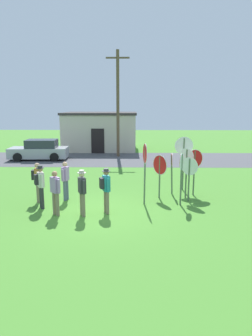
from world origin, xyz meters
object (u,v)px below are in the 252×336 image
at_px(person_on_left, 37,179).
at_px(parked_car_on_street, 40,150).
at_px(stop_sign_far_back, 184,153).
at_px(stop_sign_leaning_right, 145,162).
at_px(stop_sign_nearest, 194,164).
at_px(person_in_blue, 40,184).
at_px(utility_pole, 118,102).
at_px(person_in_dark_shirt, 65,179).
at_px(person_near_signs, 106,188).
at_px(person_holding_notes, 82,190).
at_px(stop_sign_tallest, 160,169).
at_px(stop_sign_rear_right, 172,167).
at_px(stop_sign_rear_left, 181,170).
at_px(stop_sign_center_cluster, 189,172).
at_px(stop_sign_low_front, 187,164).
at_px(person_with_sunhat, 55,191).

bearing_deg(person_on_left, parked_car_on_street, 105.95).
height_order(stop_sign_far_back, person_on_left, stop_sign_far_back).
bearing_deg(stop_sign_leaning_right, stop_sign_nearest, 30.46).
xyz_separation_m(parked_car_on_street, person_in_blue, (3.36, -11.29, 0.32)).
distance_m(utility_pole, person_in_dark_shirt, 12.35).
distance_m(person_near_signs, person_holding_notes, 0.90).
bearing_deg(stop_sign_nearest, utility_pole, 109.77).
bearing_deg(stop_sign_leaning_right, person_on_left, 177.38).
height_order(utility_pole, person_holding_notes, utility_pole).
height_order(stop_sign_leaning_right, person_on_left, stop_sign_leaning_right).
distance_m(stop_sign_tallest, person_in_dark_shirt, 4.11).
bearing_deg(person_near_signs, stop_sign_far_back, 44.42).
xyz_separation_m(stop_sign_rear_right, stop_sign_leaning_right, (-1.30, -1.51, 0.48)).
xyz_separation_m(stop_sign_tallest, stop_sign_nearest, (1.60, 0.46, 0.14)).
relative_size(stop_sign_tallest, person_holding_notes, 1.11).
height_order(utility_pole, stop_sign_rear_left, utility_pole).
bearing_deg(parked_car_on_street, stop_sign_center_cluster, -47.44).
xyz_separation_m(person_near_signs, person_holding_notes, (-0.85, -0.30, -0.03)).
bearing_deg(person_near_signs, person_in_dark_shirt, 138.93).
height_order(stop_sign_low_front, person_with_sunhat, stop_sign_low_front).
bearing_deg(person_in_blue, person_on_left, 114.28).
xyz_separation_m(person_in_dark_shirt, person_holding_notes, (1.02, -1.93, 0.03)).
xyz_separation_m(stop_sign_rear_right, person_with_sunhat, (-4.67, -2.90, -0.33)).
xyz_separation_m(stop_sign_low_front, stop_sign_rear_left, (-0.39, -1.06, -0.04)).
height_order(stop_sign_tallest, stop_sign_low_front, stop_sign_low_front).
bearing_deg(stop_sign_rear_left, person_with_sunhat, -164.91).
xyz_separation_m(stop_sign_tallest, stop_sign_rear_left, (0.79, -0.98, 0.16)).
xyz_separation_m(stop_sign_tallest, person_with_sunhat, (-4.06, -2.29, -0.36)).
xyz_separation_m(stop_sign_rear_left, person_with_sunhat, (-4.84, -1.31, -0.52)).
distance_m(person_on_left, person_in_blue, 0.89).
height_order(stop_sign_rear_left, person_on_left, stop_sign_rear_left).
bearing_deg(stop_sign_leaning_right, parked_car_on_street, 125.08).
distance_m(stop_sign_nearest, person_in_blue, 6.74).
xyz_separation_m(person_on_left, person_with_sunhat, (1.15, -1.60, -0.03)).
bearing_deg(person_in_blue, stop_sign_leaning_right, 8.31).
xyz_separation_m(stop_sign_rear_left, person_in_blue, (-5.62, -0.51, -0.46)).
distance_m(stop_sign_nearest, person_in_dark_shirt, 5.76).
relative_size(stop_sign_nearest, person_in_blue, 1.22).
bearing_deg(stop_sign_nearest, person_with_sunhat, -154.11).
relative_size(stop_sign_leaning_right, person_with_sunhat, 1.51).
distance_m(stop_sign_rear_left, person_in_dark_shirt, 4.92).
relative_size(utility_pole, stop_sign_tallest, 4.22).
xyz_separation_m(person_near_signs, person_in_blue, (-2.64, 0.54, 0.00)).
height_order(stop_sign_nearest, person_on_left, stop_sign_nearest).
height_order(stop_sign_leaning_right, stop_sign_center_cluster, stop_sign_leaning_right).
xyz_separation_m(parked_car_on_street, person_in_dark_shirt, (4.13, -10.20, 0.26)).
xyz_separation_m(utility_pole, person_near_signs, (0.12, -13.40, -3.25)).
bearing_deg(stop_sign_far_back, stop_sign_low_front, -93.11).
distance_m(stop_sign_center_cluster, person_holding_notes, 4.67).
height_order(person_on_left, person_in_dark_shirt, same).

